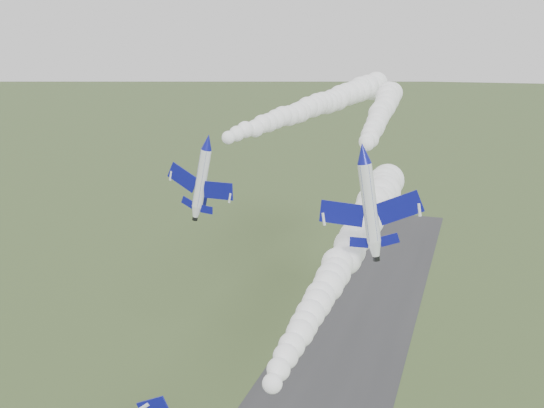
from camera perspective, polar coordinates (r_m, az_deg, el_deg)
The scene contains 5 objects.
smoke_trail_jet_lead at distance 80.44m, azimuth 7.26°, elevation -4.18°, with size 5.88×65.98×5.88m, color white, non-canonical shape.
jet_pair_left at distance 77.05m, azimuth -6.11°, elevation 5.83°, with size 9.79×11.88×3.44m.
smoke_trail_jet_pair_left at distance 110.33m, azimuth 4.58°, elevation 9.32°, with size 5.27×70.27×5.27m, color white, non-canonical shape.
jet_pair_right at distance 70.46m, azimuth 8.57°, elevation 4.77°, with size 11.98×14.39×3.84m.
smoke_trail_jet_pair_right at distance 102.62m, azimuth 10.27°, elevation 8.55°, with size 4.54×57.18×4.54m, color white, non-canonical shape.
Camera 1 is at (21.80, -48.01, 57.27)m, focal length 40.00 mm.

